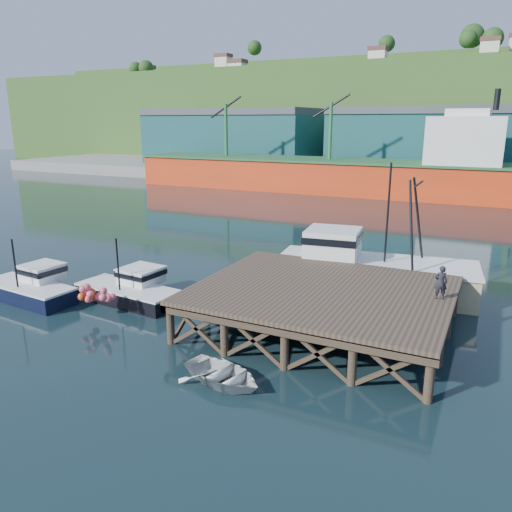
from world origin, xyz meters
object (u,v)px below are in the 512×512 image
Objects in this scene: dinghy at (223,374)px; boat_black at (131,289)px; trawler at (371,267)px; dockworker at (441,282)px; boat_navy at (32,287)px.

boat_black is at bearing 72.80° from dinghy.
trawler reaches higher than dockworker.
boat_black is at bearing -9.84° from dockworker.
boat_navy is 1.71× the size of dinghy.
trawler is at bearing 37.35° from boat_black.
boat_black is at bearing -154.59° from trawler.
trawler is 13.59m from dinghy.
boat_black is 10.96m from dinghy.
dockworker is at bearing -27.78° from dinghy.
trawler is 7.62× the size of dockworker.
boat_black is 16.58m from dockworker.
dinghy is 10.71m from dockworker.
boat_black is 1.79× the size of dinghy.
dockworker is (16.32, 1.92, 2.20)m from boat_black.
boat_navy reaches higher than dinghy.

